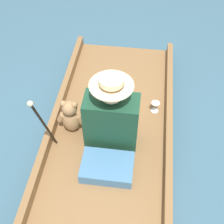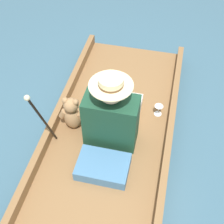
# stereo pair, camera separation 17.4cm
# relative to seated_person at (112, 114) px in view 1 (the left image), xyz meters

# --- Properties ---
(ground_plane) EXTENTS (16.00, 16.00, 0.00)m
(ground_plane) POSITION_rel_seated_person_xyz_m (-0.02, -0.00, -0.38)
(ground_plane) COLOR #385B70
(punt_boat) EXTENTS (1.17, 2.76, 0.22)m
(punt_boat) POSITION_rel_seated_person_xyz_m (-0.02, -0.00, -0.32)
(punt_boat) COLOR brown
(punt_boat) RESTS_ON ground_plane
(seat_cushion) EXTENTS (0.45, 0.31, 0.11)m
(seat_cushion) POSITION_rel_seated_person_xyz_m (0.01, -0.42, -0.22)
(seat_cushion) COLOR teal
(seat_cushion) RESTS_ON punt_boat
(seated_person) EXTENTS (0.47, 0.73, 0.77)m
(seated_person) POSITION_rel_seated_person_xyz_m (0.00, 0.00, 0.00)
(seated_person) COLOR white
(seated_person) RESTS_ON punt_boat
(teddy_bear) EXTENTS (0.27, 0.16, 0.39)m
(teddy_bear) POSITION_rel_seated_person_xyz_m (-0.39, -0.00, -0.10)
(teddy_bear) COLOR #9E754C
(teddy_bear) RESTS_ON punt_boat
(wine_glass) EXTENTS (0.08, 0.08, 0.12)m
(wine_glass) POSITION_rel_seated_person_xyz_m (0.39, 0.34, -0.19)
(wine_glass) COLOR silver
(wine_glass) RESTS_ON punt_boat
(walking_cane) EXTENTS (0.04, 0.32, 0.86)m
(walking_cane) POSITION_rel_seated_person_xyz_m (-0.51, -0.35, 0.22)
(walking_cane) COLOR black
(walking_cane) RESTS_ON punt_boat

